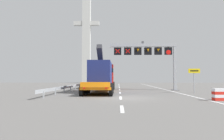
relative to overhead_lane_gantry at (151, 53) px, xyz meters
The scene contains 9 objects.
ground 12.47m from the overhead_lane_gantry, 110.29° to the right, with size 112.00×112.00×0.00m, color slate.
lane_markings 9.81m from the overhead_lane_gantry, 121.08° to the left, with size 0.20×50.17×0.01m.
edge_line_right 5.80m from the overhead_lane_gantry, 30.92° to the left, with size 0.20×63.00×0.01m, color silver.
overhead_lane_gantry is the anchor object (origin of this frame).
heavy_haul_truck_orange 7.51m from the overhead_lane_gantry, 163.77° to the right, with size 3.02×14.06×5.30m.
exit_sign_yellow 7.33m from the overhead_lane_gantry, 54.31° to the right, with size 1.26×0.15×2.71m.
crash_barrier_striped 13.63m from the overhead_lane_gantry, 76.16° to the right, with size 1.03×0.57×0.90m.
guardrail_left 11.81m from the overhead_lane_gantry, behind, with size 0.13×28.20×0.76m.
bridge_pylon_distant 46.50m from the overhead_lane_gantry, 110.54° to the left, with size 9.00×2.00×33.99m.
Camera 1 is at (-0.57, -16.82, 1.67)m, focal length 31.84 mm.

